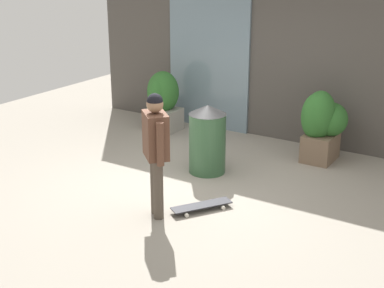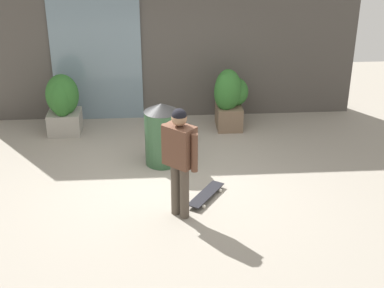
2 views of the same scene
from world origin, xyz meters
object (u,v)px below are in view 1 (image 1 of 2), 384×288
at_px(planter_box_left, 162,99).
at_px(trash_bin, 207,139).
at_px(skateboarder, 156,143).
at_px(planter_box_right, 322,123).
at_px(skateboard, 202,206).

relative_size(planter_box_left, trash_bin, 1.06).
height_order(skateboarder, planter_box_right, skateboarder).
height_order(planter_box_left, trash_bin, planter_box_left).
bearing_deg(skateboarder, planter_box_right, 22.45).
bearing_deg(skateboarder, trash_bin, 49.66).
bearing_deg(trash_bin, planter_box_right, 47.30).
distance_m(skateboard, planter_box_right, 2.73).
relative_size(skateboarder, skateboard, 2.03).
relative_size(skateboard, planter_box_right, 0.68).
distance_m(skateboard, trash_bin, 1.42).
height_order(planter_box_left, planter_box_right, planter_box_right).
bearing_deg(planter_box_right, trash_bin, -132.70).
bearing_deg(planter_box_right, skateboarder, -109.58).
xyz_separation_m(skateboarder, skateboard, (0.40, 0.43, -0.92)).
height_order(skateboard, planter_box_left, planter_box_left).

